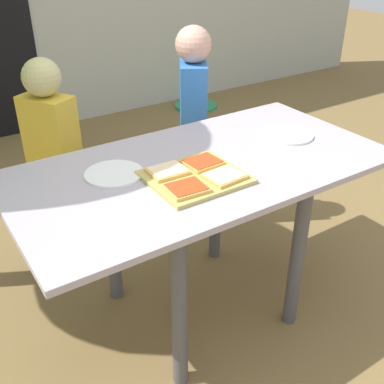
{
  "coord_description": "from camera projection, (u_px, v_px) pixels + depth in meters",
  "views": [
    {
      "loc": [
        -0.94,
        -1.36,
        1.58
      ],
      "look_at": [
        -0.05,
        0.0,
        0.65
      ],
      "focal_mm": 43.54,
      "sensor_mm": 36.0,
      "label": 1
    }
  ],
  "objects": [
    {
      "name": "pizza_slice_near_right",
      "position": [
        224.0,
        176.0,
        1.71
      ],
      "size": [
        0.15,
        0.13,
        0.02
      ],
      "color": "#EAB158",
      "rests_on": "cutting_board"
    },
    {
      "name": "garden_hose_coil",
      "position": [
        196.0,
        106.0,
        4.67
      ],
      "size": [
        0.42,
        0.42,
        0.03
      ],
      "primitive_type": "cylinder",
      "color": "#2A8F57",
      "rests_on": "ground"
    },
    {
      "name": "dining_table",
      "position": [
        201.0,
        189.0,
        1.9
      ],
      "size": [
        1.52,
        0.79,
        0.76
      ],
      "color": "#AFA4B0",
      "rests_on": "ground"
    },
    {
      "name": "cutting_board",
      "position": [
        195.0,
        177.0,
        1.73
      ],
      "size": [
        0.35,
        0.31,
        0.02
      ],
      "primitive_type": "cube",
      "color": "tan",
      "rests_on": "dining_table"
    },
    {
      "name": "ground_plane",
      "position": [
        200.0,
        307.0,
        2.22
      ],
      "size": [
        16.0,
        16.0,
        0.0
      ],
      "primitive_type": "plane",
      "color": "olive"
    },
    {
      "name": "pizza_slice_far_left",
      "position": [
        168.0,
        171.0,
        1.74
      ],
      "size": [
        0.14,
        0.12,
        0.02
      ],
      "color": "#EAB158",
      "rests_on": "cutting_board"
    },
    {
      "name": "pizza_slice_far_right",
      "position": [
        203.0,
        162.0,
        1.8
      ],
      "size": [
        0.15,
        0.12,
        0.02
      ],
      "color": "#EAB158",
      "rests_on": "cutting_board"
    },
    {
      "name": "plate_white_left",
      "position": [
        114.0,
        174.0,
        1.76
      ],
      "size": [
        0.22,
        0.22,
        0.01
      ],
      "primitive_type": "cylinder",
      "color": "white",
      "rests_on": "dining_table"
    },
    {
      "name": "child_right",
      "position": [
        193.0,
        114.0,
        2.58
      ],
      "size": [
        0.24,
        0.28,
        1.15
      ],
      "color": "#312F3C",
      "rests_on": "ground"
    },
    {
      "name": "pizza_slice_near_left",
      "position": [
        187.0,
        188.0,
        1.63
      ],
      "size": [
        0.15,
        0.13,
        0.02
      ],
      "color": "#EAB158",
      "rests_on": "cutting_board"
    },
    {
      "name": "plate_white_right",
      "position": [
        288.0,
        135.0,
        2.09
      ],
      "size": [
        0.22,
        0.22,
        0.01
      ],
      "primitive_type": "cylinder",
      "color": "silver",
      "rests_on": "dining_table"
    },
    {
      "name": "child_left",
      "position": [
        54.0,
        155.0,
        2.22
      ],
      "size": [
        0.24,
        0.28,
        1.09
      ],
      "color": "#462A5A",
      "rests_on": "ground"
    }
  ]
}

